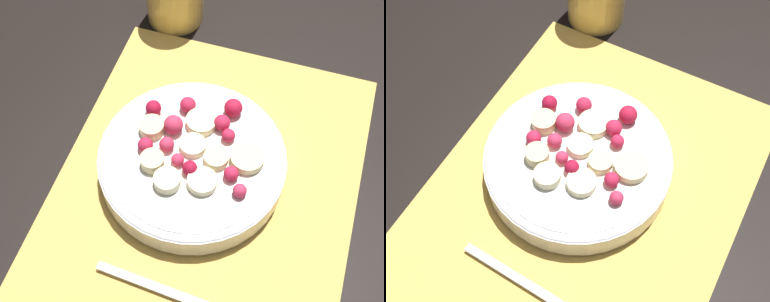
% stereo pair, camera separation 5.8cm
% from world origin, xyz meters
% --- Properties ---
extents(ground_plane, '(3.00, 3.00, 0.00)m').
position_xyz_m(ground_plane, '(0.00, 0.00, 0.00)').
color(ground_plane, black).
extents(placemat, '(0.46, 0.33, 0.01)m').
position_xyz_m(placemat, '(0.00, 0.00, 0.00)').
color(placemat, '#E0B251').
rests_on(placemat, ground_plane).
extents(fruit_bowl, '(0.21, 0.21, 0.05)m').
position_xyz_m(fruit_bowl, '(0.03, 0.02, 0.03)').
color(fruit_bowl, white).
rests_on(fruit_bowl, placemat).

